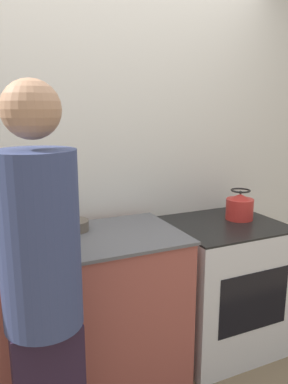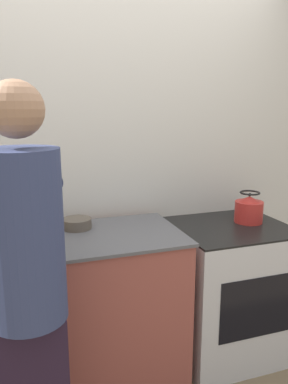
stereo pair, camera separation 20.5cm
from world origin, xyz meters
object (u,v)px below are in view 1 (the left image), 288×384
person (42,289)px  knife (22,241)px  oven (221,285)px  cutting_board (22,245)px  bowl_prep (74,226)px  kettle (240,207)px

person → knife: 0.58m
oven → knife: bearing=179.6°
oven → person: 1.49m
oven → knife: 1.38m
cutting_board → bowl_prep: (0.31, 0.14, 0.02)m
person → bowl_prep: 0.76m
cutting_board → bowl_prep: bearing=24.3°
knife → bowl_prep: 0.33m
person → kettle: size_ratio=8.36×
oven → bowl_prep: bearing=172.5°
oven → cutting_board: bearing=-179.5°
person → cutting_board: (-0.01, 0.56, -0.01)m
person → knife: person is taller
person → cutting_board: size_ratio=4.66×
cutting_board → kettle: bearing=1.9°
kettle → bowl_prep: 1.13m
cutting_board → knife: knife is taller
oven → bowl_prep: 1.12m
person → bowl_prep: bearing=66.8°
oven → person: (-1.28, -0.57, 0.51)m
person → cutting_board: bearing=90.8°
person → bowl_prep: (0.30, 0.70, 0.01)m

